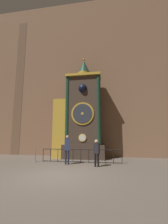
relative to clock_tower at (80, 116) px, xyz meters
The scene contains 7 objects.
ground_plane 6.39m from the clock_tower, 90.14° to the right, with size 28.00×28.00×0.00m, color brown.
cathedral_back_wall 4.47m from the clock_tower, 94.61° to the left, with size 24.00×0.32×15.58m.
clock_tower is the anchor object (origin of this frame).
railing_fence 3.58m from the clock_tower, 77.10° to the right, with size 5.54×0.05×0.91m.
visitor_near 3.59m from the clock_tower, 97.06° to the right, with size 0.38×0.30×1.85m.
visitor_far 4.28m from the clock_tower, 61.93° to the right, with size 0.39×0.31×1.60m.
stanchion_post 4.75m from the clock_tower, 143.00° to the right, with size 0.28×0.28×0.98m.
Camera 1 is at (2.43, -7.01, 1.89)m, focal length 24.00 mm.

